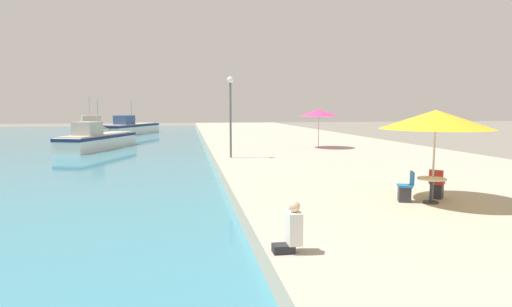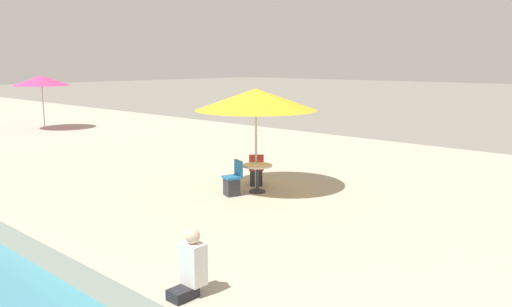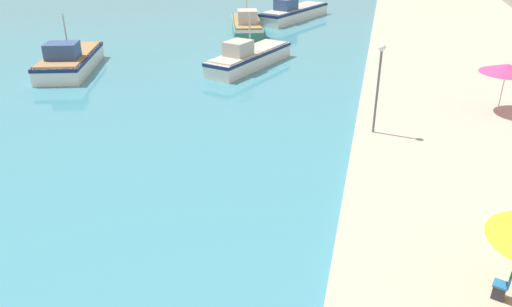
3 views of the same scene
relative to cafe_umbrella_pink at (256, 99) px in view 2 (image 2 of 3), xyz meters
The scene contains 6 objects.
cafe_umbrella_pink is the anchor object (origin of this frame).
cafe_umbrella_white 16.78m from the cafe_umbrella_pink, 83.10° to the left, with size 2.87×2.87×2.74m.
cafe_table 1.92m from the cafe_umbrella_pink, 129.35° to the right, with size 0.80×0.80×0.74m.
cafe_chair_left 2.17m from the cafe_umbrella_pink, 41.77° to the left, with size 0.59×0.59×0.91m.
cafe_chair_right 2.27m from the cafe_umbrella_pink, behind, with size 0.54×0.53×0.91m.
person_at_quay 6.59m from the cafe_umbrella_pink, 146.62° to the right, with size 0.55×0.36×1.01m.
Camera 2 is at (-3.98, 2.56, 3.97)m, focal length 35.00 mm.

